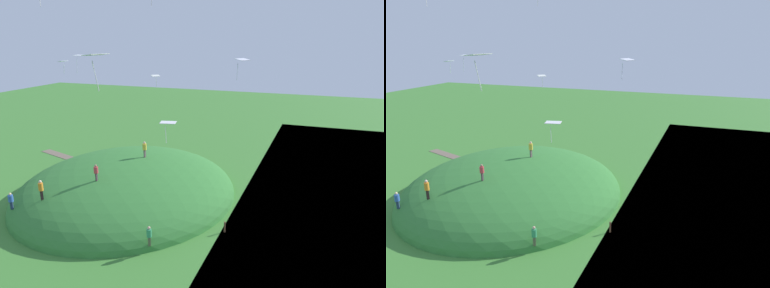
% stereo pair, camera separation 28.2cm
% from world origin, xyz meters
% --- Properties ---
extents(ground_plane, '(160.00, 160.00, 0.00)m').
position_xyz_m(ground_plane, '(0.00, 0.00, 0.00)').
color(ground_plane, '#3B7A2F').
extents(grass_hill, '(22.86, 25.12, 7.65)m').
position_xyz_m(grass_hill, '(6.31, -0.97, 0.00)').
color(grass_hill, '#317530').
rests_on(grass_hill, ground_plane).
extents(dirt_path, '(11.72, 4.86, 0.04)m').
position_xyz_m(dirt_path, '(19.94, -8.50, 0.02)').
color(dirt_path, '#6D5E4E').
rests_on(dirt_path, ground_plane).
extents(person_near_shore, '(0.52, 0.52, 1.75)m').
position_xyz_m(person_near_shore, '(4.90, -2.46, 4.86)').
color(person_near_shore, '#584947').
rests_on(person_near_shore, grass_hill).
extents(person_walking_path, '(0.43, 0.43, 1.58)m').
position_xyz_m(person_walking_path, '(6.36, 4.43, 4.44)').
color(person_walking_path, '#3E2C35').
rests_on(person_walking_path, grass_hill).
extents(person_on_hilltop, '(0.58, 0.58, 1.62)m').
position_xyz_m(person_on_hilltop, '(12.76, 8.46, 2.31)').
color(person_on_hilltop, '#21324F').
rests_on(person_on_hilltop, grass_hill).
extents(person_watching_kites, '(0.53, 0.53, 1.70)m').
position_xyz_m(person_watching_kites, '(-1.02, 8.50, 1.61)').
color(person_watching_kites, '#50513B').
rests_on(person_watching_kites, grass_hill).
extents(person_with_child, '(0.57, 0.57, 1.83)m').
position_xyz_m(person_with_child, '(9.78, 7.83, 3.63)').
color(person_with_child, black).
rests_on(person_with_child, grass_hill).
extents(kite_1, '(1.23, 0.90, 2.03)m').
position_xyz_m(kite_1, '(13.77, -4.31, 14.19)').
color(kite_1, silver).
extents(kite_4, '(1.00, 1.11, 1.41)m').
position_xyz_m(kite_4, '(-7.37, 6.40, 14.77)').
color(kite_4, white).
extents(kite_8, '(0.93, 0.95, 1.31)m').
position_xyz_m(kite_8, '(2.86, -1.45, 12.58)').
color(kite_8, white).
extents(kite_9, '(0.94, 1.12, 1.59)m').
position_xyz_m(kite_9, '(-3.62, 17.69, 15.50)').
color(kite_9, white).
extents(kite_10, '(0.68, 0.86, 1.09)m').
position_xyz_m(kite_10, '(9.30, 3.95, 14.16)').
color(kite_10, white).
extents(kite_11, '(1.34, 1.07, 1.56)m').
position_xyz_m(kite_11, '(-1.86, 6.39, 10.03)').
color(kite_11, white).
extents(mooring_post, '(0.14, 0.14, 0.98)m').
position_xyz_m(mooring_post, '(-5.74, 3.51, 0.49)').
color(mooring_post, brown).
rests_on(mooring_post, ground_plane).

